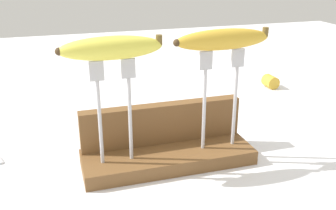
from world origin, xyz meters
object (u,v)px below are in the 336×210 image
Objects in this scene: banana_chunk_near at (270,81)px; fork_stand_right at (220,91)px; fork_stand_left at (114,103)px; banana_raised_right at (223,39)px; banana_raised_left at (111,48)px.

fork_stand_right is at bearing -132.66° from banana_chunk_near.
banana_chunk_near is at bearing 34.20° from fork_stand_left.
banana_raised_right is 0.58m from banana_chunk_near.
banana_raised_left is at bearing 180.00° from banana_raised_right.
banana_raised_left reaches higher than fork_stand_right.
banana_chunk_near is at bearing 47.34° from fork_stand_right.
banana_raised_right is 4.01× the size of banana_chunk_near.
banana_raised_left is 0.21m from banana_raised_right.
banana_raised_left is at bearing -179.41° from fork_stand_left.
banana_raised_right is at bearing -178.06° from fork_stand_right.
fork_stand_right is 0.10m from banana_raised_right.
fork_stand_right is 0.54m from banana_chunk_near.
banana_chunk_near is (0.36, 0.39, -0.13)m from fork_stand_right.
fork_stand_left is at bearing 180.00° from fork_stand_right.
fork_stand_left reaches higher than banana_chunk_near.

